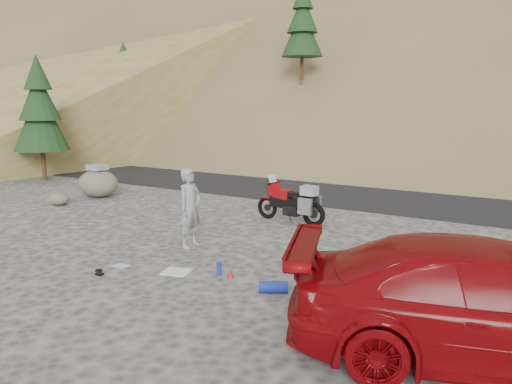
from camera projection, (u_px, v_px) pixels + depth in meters
The scene contains 16 objects.
ground at pixel (182, 246), 11.13m from camera, with size 140.00×140.00×0.00m, color #42403D.
road at pixel (337, 188), 18.69m from camera, with size 120.00×7.00×0.05m, color black.
hillside at pixel (480, 10), 43.52m from camera, with size 120.00×73.00×46.72m.
conifer_verge at pixel (40, 109), 20.02m from camera, with size 2.20×2.20×5.04m.
motorcycle at pixel (293, 203), 13.21m from camera, with size 2.10×0.69×1.25m.
man at pixel (191, 247), 11.10m from camera, with size 0.64×0.42×1.76m, color gray.
red_car at pixel (493, 360), 6.23m from camera, with size 2.09×5.13×1.49m, color maroon.
boulder at pixel (98, 183), 16.83m from camera, with size 1.69×1.54×1.10m.
small_rock at pixel (59, 199), 15.55m from camera, with size 0.73×0.67×0.40m.
gear_white_cloth at pixel (177, 272), 9.44m from camera, with size 0.50×0.45×0.02m, color white.
gear_blue_mat at pixel (273, 287), 8.41m from camera, with size 0.20×0.20×0.49m, color #1A2E9F.
gear_bottle at pixel (219, 269), 9.26m from camera, with size 0.09×0.09×0.25m, color #1A2E9F.
gear_funnel at pixel (230, 273), 9.13m from camera, with size 0.13×0.13×0.16m, color red.
gear_glove_a at pixel (100, 274), 9.28m from camera, with size 0.14×0.10×0.04m, color black.
gear_glove_b at pixel (99, 270), 9.49m from camera, with size 0.11×0.08×0.04m, color black.
gear_blue_cloth at pixel (121, 266), 9.79m from camera, with size 0.29×0.21×0.01m, color #9CCAF2.
Camera 1 is at (7.00, -8.30, 3.18)m, focal length 35.00 mm.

